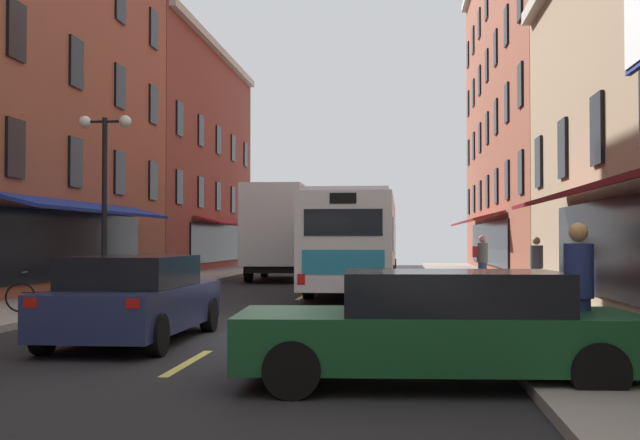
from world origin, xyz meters
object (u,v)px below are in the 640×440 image
bicycle_near (45,296)px  pedestrian_mid (579,293)px  sedan_mid (440,327)px  pedestrian_rear (537,266)px  transit_bus (356,242)px  street_lamp_twin (104,197)px  pedestrian_near (482,260)px  pedestrian_far (483,260)px  box_truck (281,232)px  sedan_near (134,299)px

bicycle_near → pedestrian_mid: 12.07m
sedan_mid → pedestrian_rear: bearing=75.9°
transit_bus → street_lamp_twin: street_lamp_twin is taller
bicycle_near → pedestrian_near: bearing=42.5°
transit_bus → pedestrian_near: (4.12, -0.28, -0.60)m
pedestrian_rear → sedan_mid: bearing=-165.0°
pedestrian_far → pedestrian_near: bearing=-11.9°
pedestrian_mid → bicycle_near: bearing=22.6°
pedestrian_rear → bicycle_near: bearing=145.5°
box_truck → street_lamp_twin: size_ratio=1.54×
bicycle_near → sedan_mid: bearing=-41.4°
sedan_mid → pedestrian_far: bearing=82.9°
transit_bus → sedan_mid: 17.24m
pedestrian_mid → pedestrian_far: (0.87, 20.31, -0.09)m
street_lamp_twin → pedestrian_mid: bearing=-45.9°
pedestrian_rear → street_lamp_twin: street_lamp_twin is taller
bicycle_near → pedestrian_far: pedestrian_far is taller
pedestrian_near → street_lamp_twin: (-10.42, -6.04, 1.79)m
transit_bus → pedestrian_mid: 17.02m
box_truck → street_lamp_twin: (-2.68, -13.46, 0.82)m
sedan_near → street_lamp_twin: bearing=114.5°
sedan_near → bicycle_near: sedan_near is taller
transit_bus → street_lamp_twin: (-6.30, -6.31, 1.19)m
sedan_near → pedestrian_mid: (6.67, -3.02, 0.34)m
street_lamp_twin → sedan_mid: bearing=-52.5°
transit_bus → box_truck: bearing=116.9°
sedan_near → sedan_mid: 6.08m
bicycle_near → street_lamp_twin: (-0.01, 3.51, 2.35)m
pedestrian_mid → pedestrian_near: bearing=-34.7°
pedestrian_far → transit_bus: bearing=-56.6°
bicycle_near → pedestrian_rear: 12.87m
box_truck → pedestrian_near: box_truck is taller
box_truck → street_lamp_twin: 13.75m
pedestrian_near → sedan_near: bearing=-28.6°
transit_bus → pedestrian_near: 4.17m
sedan_near → street_lamp_twin: (-3.32, 7.27, 2.12)m
transit_bus → sedan_near: (-2.98, -13.58, -0.93)m
pedestrian_rear → pedestrian_near: bearing=45.3°
sedan_near → sedan_mid: (4.95, -3.52, -0.04)m
transit_bus → pedestrian_far: size_ratio=7.24×
pedestrian_far → pedestrian_rear: bearing=-0.7°
street_lamp_twin → box_truck: bearing=78.8°
sedan_near → bicycle_near: size_ratio=2.76×
sedan_near → pedestrian_rear: (8.22, 9.48, 0.26)m
box_truck → pedestrian_near: size_ratio=4.32×
transit_bus → pedestrian_far: 5.91m
box_truck → pedestrian_mid: bearing=-72.9°
sedan_mid → pedestrian_near: bearing=82.7°
pedestrian_near → pedestrian_far: pedestrian_near is taller
box_truck → pedestrian_far: box_truck is taller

